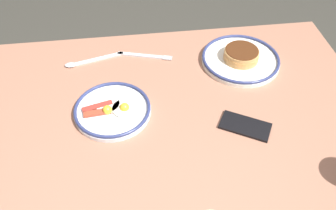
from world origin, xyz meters
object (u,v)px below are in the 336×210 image
at_px(plate_center_pancakes, 241,58).
at_px(fork_near, 145,56).
at_px(tea_spoon, 86,62).
at_px(plate_near_main, 113,110).
at_px(cell_phone, 245,126).

distance_m(plate_center_pancakes, fork_near, 0.34).
relative_size(plate_center_pancakes, tea_spoon, 1.33).
bearing_deg(plate_near_main, plate_center_pancakes, -157.43).
distance_m(plate_center_pancakes, tea_spoon, 0.54).
bearing_deg(plate_center_pancakes, tea_spoon, -7.08).
height_order(fork_near, tea_spoon, tea_spoon).
height_order(plate_center_pancakes, fork_near, plate_center_pancakes).
bearing_deg(fork_near, cell_phone, 125.64).
distance_m(plate_near_main, fork_near, 0.29).
bearing_deg(fork_near, tea_spoon, 1.91).
relative_size(fork_near, tea_spoon, 0.95).
height_order(plate_center_pancakes, tea_spoon, plate_center_pancakes).
xyz_separation_m(plate_near_main, plate_center_pancakes, (-0.45, -0.19, 0.00)).
bearing_deg(plate_center_pancakes, cell_phone, 77.40).
distance_m(cell_phone, fork_near, 0.45).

